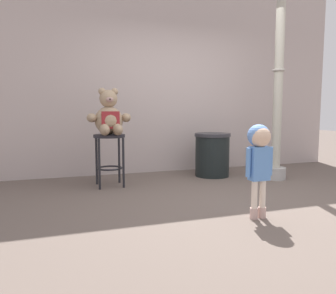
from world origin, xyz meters
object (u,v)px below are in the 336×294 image
(bar_stool_with_teddy, at_px, (109,149))
(lamppost, at_px, (278,106))
(teddy_bear, at_px, (109,118))
(child_walking, at_px, (259,151))
(trash_bin, at_px, (212,154))

(bar_stool_with_teddy, relative_size, lamppost, 0.25)
(teddy_bear, relative_size, child_walking, 0.69)
(trash_bin, height_order, lamppost, lamppost)
(bar_stool_with_teddy, distance_m, child_walking, 2.15)
(bar_stool_with_teddy, height_order, lamppost, lamppost)
(teddy_bear, bearing_deg, trash_bin, 7.58)
(teddy_bear, bearing_deg, child_walking, -57.61)
(lamppost, bearing_deg, bar_stool_with_teddy, 172.12)
(trash_bin, distance_m, lamppost, 1.23)
(bar_stool_with_teddy, xyz_separation_m, child_walking, (1.14, -1.82, 0.14))
(teddy_bear, distance_m, trash_bin, 1.77)
(child_walking, xyz_separation_m, lamppost, (1.31, 1.48, 0.45))
(child_walking, height_order, lamppost, lamppost)
(teddy_bear, distance_m, lamppost, 2.48)
(child_walking, bearing_deg, lamppost, -18.10)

